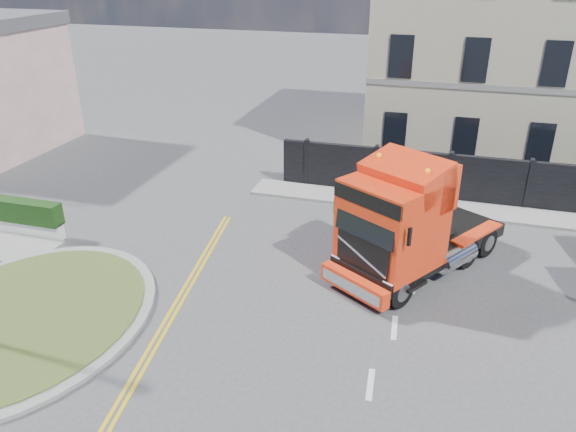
% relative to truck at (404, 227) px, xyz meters
% --- Properties ---
extents(ground, '(120.00, 120.00, 0.00)m').
position_rel_truck_xyz_m(ground, '(-2.78, -2.43, -1.72)').
color(ground, '#424244').
rests_on(ground, ground).
extents(traffic_island, '(6.80, 6.80, 0.17)m').
position_rel_truck_xyz_m(traffic_island, '(-9.78, -5.43, -1.64)').
color(traffic_island, gray).
rests_on(traffic_island, ground).
extents(hoarding_fence, '(18.80, 0.25, 2.00)m').
position_rel_truck_xyz_m(hoarding_fence, '(3.77, 6.57, -0.72)').
color(hoarding_fence, black).
rests_on(hoarding_fence, ground).
extents(georgian_building, '(12.30, 10.30, 12.80)m').
position_rel_truck_xyz_m(georgian_building, '(3.22, 14.07, 4.05)').
color(georgian_building, '#B1AC8D').
rests_on(georgian_building, ground).
extents(pavement_far, '(20.00, 1.60, 0.12)m').
position_rel_truck_xyz_m(pavement_far, '(3.22, 5.67, -1.66)').
color(pavement_far, gray).
rests_on(pavement_far, ground).
extents(truck, '(5.44, 6.69, 3.84)m').
position_rel_truck_xyz_m(truck, '(0.00, 0.00, 0.00)').
color(truck, black).
rests_on(truck, ground).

